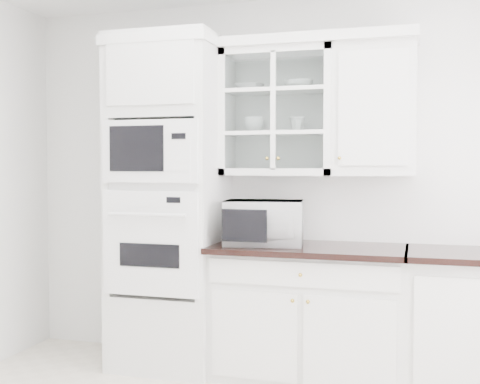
% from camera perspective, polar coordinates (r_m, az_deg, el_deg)
% --- Properties ---
extents(room_shell, '(4.00, 3.50, 2.70)m').
position_cam_1_polar(room_shell, '(3.24, -1.42, 8.01)').
color(room_shell, white).
rests_on(room_shell, ground).
extents(oven_column, '(0.76, 0.68, 2.40)m').
position_cam_1_polar(oven_column, '(4.42, -6.74, -1.00)').
color(oven_column, silver).
rests_on(oven_column, ground).
extents(base_cabinet_run, '(1.32, 0.67, 0.92)m').
position_cam_1_polar(base_cabinet_run, '(4.27, 6.54, -11.14)').
color(base_cabinet_run, silver).
rests_on(base_cabinet_run, ground).
extents(extra_base_cabinet, '(0.72, 0.67, 0.92)m').
position_cam_1_polar(extra_base_cabinet, '(4.22, 20.32, -11.44)').
color(extra_base_cabinet, silver).
rests_on(extra_base_cabinet, ground).
extents(upper_cabinet_glass, '(0.80, 0.33, 0.90)m').
position_cam_1_polar(upper_cabinet_glass, '(4.35, 3.67, 7.53)').
color(upper_cabinet_glass, silver).
rests_on(upper_cabinet_glass, room_shell).
extents(upper_cabinet_solid, '(0.55, 0.33, 0.90)m').
position_cam_1_polar(upper_cabinet_solid, '(4.25, 12.66, 7.59)').
color(upper_cabinet_solid, silver).
rests_on(upper_cabinet_solid, room_shell).
extents(crown_molding, '(2.14, 0.38, 0.07)m').
position_cam_1_polar(crown_molding, '(4.42, 2.25, 13.81)').
color(crown_molding, white).
rests_on(crown_molding, room_shell).
extents(countertop_microwave, '(0.59, 0.52, 0.31)m').
position_cam_1_polar(countertop_microwave, '(4.18, 2.31, -2.91)').
color(countertop_microwave, white).
rests_on(countertop_microwave, base_cabinet_run).
extents(bowl_a, '(0.21, 0.21, 0.05)m').
position_cam_1_polar(bowl_a, '(4.42, 0.91, 9.87)').
color(bowl_a, white).
rests_on(bowl_a, upper_cabinet_glass).
extents(bowl_b, '(0.25, 0.25, 0.06)m').
position_cam_1_polar(bowl_b, '(4.35, 5.59, 10.07)').
color(bowl_b, white).
rests_on(bowl_b, upper_cabinet_glass).
extents(cup_a, '(0.17, 0.17, 0.11)m').
position_cam_1_polar(cup_a, '(4.40, 1.35, 6.38)').
color(cup_a, white).
rests_on(cup_a, upper_cabinet_glass).
extents(cup_b, '(0.12, 0.12, 0.10)m').
position_cam_1_polar(cup_b, '(4.31, 5.46, 6.40)').
color(cup_b, white).
rests_on(cup_b, upper_cabinet_glass).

